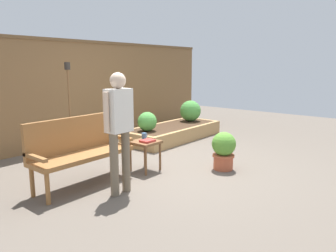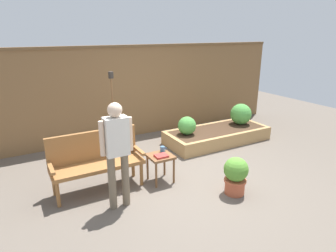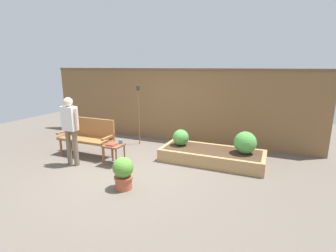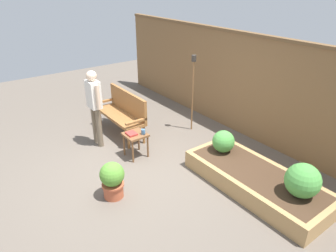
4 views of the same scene
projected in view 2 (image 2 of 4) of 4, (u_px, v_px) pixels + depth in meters
name	position (u px, v px, depth m)	size (l,w,h in m)	color
ground_plane	(186.00, 180.00, 5.07)	(14.00, 14.00, 0.00)	#60564C
fence_back	(128.00, 92.00, 6.89)	(8.40, 0.14, 2.16)	brown
garden_bench	(96.00, 157.00, 4.66)	(1.44, 0.48, 0.94)	#936033
side_table	(160.00, 160.00, 4.91)	(0.40, 0.40, 0.48)	brown
cup_on_table	(163.00, 149.00, 5.01)	(0.11, 0.08, 0.10)	teal
book_on_table	(161.00, 156.00, 4.81)	(0.21, 0.17, 0.03)	#B2332D
potted_boxwood	(236.00, 174.00, 4.55)	(0.38, 0.38, 0.61)	#B75638
raised_planter_bed	(217.00, 135.00, 6.79)	(2.40, 1.00, 0.30)	#AD8451
shrub_near_bench	(187.00, 126.00, 6.35)	(0.40, 0.40, 0.40)	brown
shrub_far_corner	(241.00, 114.00, 7.04)	(0.50, 0.50, 0.50)	brown
tiki_torch	(112.00, 98.00, 5.90)	(0.10, 0.10, 1.69)	brown
person_by_bench	(117.00, 147.00, 4.03)	(0.47, 0.20, 1.56)	#70604C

